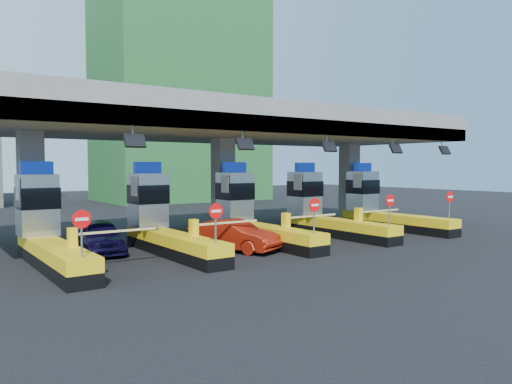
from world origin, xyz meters
TOP-DOWN VIEW (x-y plane):
  - ground at (0.00, 0.00)m, footprint 120.00×120.00m
  - toll_canopy at (0.00, 2.87)m, footprint 28.00×12.09m
  - toll_lane_far_left at (-10.00, 0.28)m, footprint 4.43×8.00m
  - toll_lane_left at (-5.00, 0.28)m, footprint 4.43×8.00m
  - toll_lane_center at (0.00, 0.28)m, footprint 4.43×8.00m
  - toll_lane_right at (5.00, 0.28)m, footprint 4.43×8.00m
  - toll_lane_far_right at (10.00, 0.28)m, footprint 4.43×8.00m
  - bg_building_scaffold at (12.00, 32.00)m, footprint 18.00×12.00m
  - van at (-7.41, 1.62)m, footprint 2.45×4.68m
  - red_car at (-2.15, -1.43)m, footprint 3.11×4.65m

SIDE VIEW (x-z plane):
  - ground at x=0.00m, z-range 0.00..0.00m
  - red_car at x=-2.15m, z-range 0.00..1.45m
  - van at x=-7.41m, z-range 0.00..1.52m
  - toll_lane_far_left at x=-10.00m, z-range -0.68..3.47m
  - toll_lane_left at x=-5.00m, z-range -0.68..3.47m
  - toll_lane_center at x=0.00m, z-range -0.68..3.47m
  - toll_lane_right at x=5.00m, z-range -0.68..3.47m
  - toll_lane_far_right at x=10.00m, z-range -0.68..3.47m
  - toll_canopy at x=0.00m, z-range 2.63..9.63m
  - bg_building_scaffold at x=12.00m, z-range 0.00..28.00m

